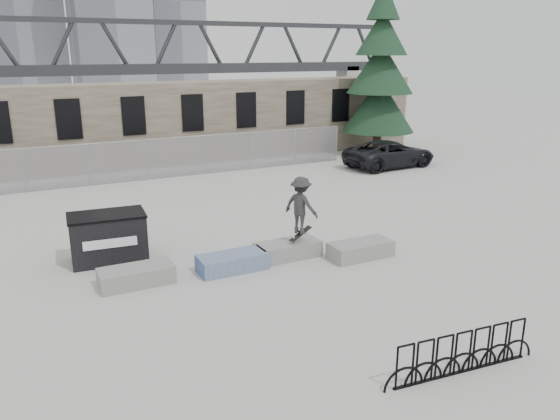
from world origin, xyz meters
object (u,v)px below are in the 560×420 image
(planter_center_right, at_px, (288,249))
(planter_far_left, at_px, (136,275))
(dumpster, at_px, (108,237))
(suv, at_px, (390,154))
(planter_offset, at_px, (361,249))
(bike_rack, at_px, (463,353))
(skateboarder, at_px, (301,205))
(spruce_tree, at_px, (380,73))
(planter_center_left, at_px, (232,261))

(planter_center_right, bearing_deg, planter_far_left, 179.11)
(dumpster, xyz_separation_m, suv, (16.37, 7.37, -0.01))
(planter_far_left, height_order, planter_offset, same)
(dumpster, relative_size, bike_rack, 0.66)
(planter_center_right, bearing_deg, bike_rack, -88.95)
(planter_offset, xyz_separation_m, skateboarder, (-1.68, 0.82, 1.41))
(planter_center_right, height_order, spruce_tree, spruce_tree)
(planter_far_left, distance_m, planter_offset, 6.75)
(suv, relative_size, skateboarder, 2.66)
(planter_center_right, xyz_separation_m, skateboarder, (0.33, -0.19, 1.41))
(planter_far_left, relative_size, spruce_tree, 0.17)
(spruce_tree, relative_size, skateboarder, 5.82)
(bike_rack, relative_size, spruce_tree, 0.31)
(suv, xyz_separation_m, skateboarder, (-11.06, -9.82, 0.95))
(skateboarder, bearing_deg, planter_offset, -142.87)
(planter_far_left, xyz_separation_m, planter_center_right, (4.65, -0.07, 0.00))
(planter_center_left, distance_m, spruce_tree, 20.73)
(planter_center_left, bearing_deg, planter_far_left, 174.57)
(planter_center_left, xyz_separation_m, skateboarder, (2.26, -0.01, 1.41))
(planter_center_right, xyz_separation_m, suv, (11.39, 9.63, 0.46))
(bike_rack, xyz_separation_m, spruce_tree, (13.05, 20.39, 4.46))
(dumpster, distance_m, bike_rack, 10.72)
(planter_far_left, height_order, suv, suv)
(planter_far_left, distance_m, skateboarder, 5.19)
(planter_center_left, height_order, suv, suv)
(planter_center_right, height_order, skateboarder, skateboarder)
(planter_far_left, relative_size, planter_center_right, 1.00)
(planter_far_left, height_order, planter_center_right, same)
(planter_far_left, distance_m, planter_center_left, 2.73)
(dumpster, height_order, suv, dumpster)
(skateboarder, bearing_deg, spruce_tree, -70.65)
(bike_rack, relative_size, skateboarder, 1.81)
(planter_far_left, relative_size, dumpster, 0.85)
(planter_far_left, height_order, skateboarder, skateboarder)
(planter_far_left, height_order, spruce_tree, spruce_tree)
(dumpster, bearing_deg, bike_rack, -56.78)
(planter_center_right, distance_m, bike_rack, 7.17)
(planter_offset, xyz_separation_m, bike_rack, (-1.88, -6.15, 0.17))
(planter_center_right, bearing_deg, spruce_tree, 45.09)
(planter_center_right, bearing_deg, planter_offset, -26.68)
(planter_far_left, distance_m, dumpster, 2.26)
(bike_rack, bearing_deg, planter_far_left, 123.43)
(suv, distance_m, skateboarder, 14.82)
(planter_center_left, xyz_separation_m, spruce_tree, (15.11, 13.41, 4.63))
(planter_far_left, relative_size, planter_offset, 1.00)
(planter_center_right, relative_size, suv, 0.38)
(planter_far_left, bearing_deg, dumpster, 98.44)
(planter_offset, distance_m, bike_rack, 6.44)
(planter_center_left, height_order, spruce_tree, spruce_tree)
(spruce_tree, bearing_deg, planter_center_right, -134.91)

